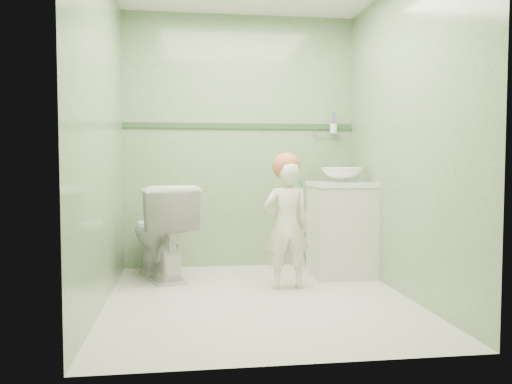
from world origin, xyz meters
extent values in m
plane|color=silver|center=(0.00, 0.00, 0.00)|extent=(2.50, 2.50, 0.00)
cube|color=gray|center=(0.00, 1.25, 1.20)|extent=(2.20, 0.04, 2.40)
cube|color=gray|center=(0.00, -1.25, 1.20)|extent=(2.20, 0.04, 2.40)
cube|color=gray|center=(-1.10, 0.00, 1.20)|extent=(0.04, 2.50, 2.40)
cube|color=gray|center=(1.10, 0.00, 1.20)|extent=(0.04, 2.50, 2.40)
cube|color=#315033|center=(0.00, 1.24, 1.35)|extent=(2.20, 0.02, 0.05)
cube|color=silver|center=(0.84, 0.70, 0.40)|extent=(0.52, 0.50, 0.80)
cube|color=white|center=(0.84, 0.70, 0.81)|extent=(0.54, 0.52, 0.04)
imported|color=white|center=(0.84, 0.70, 0.89)|extent=(0.37, 0.37, 0.13)
cylinder|color=silver|center=(0.84, 0.90, 0.95)|extent=(0.03, 0.03, 0.18)
cylinder|color=silver|center=(0.84, 0.85, 1.03)|extent=(0.02, 0.12, 0.02)
cylinder|color=silver|center=(0.84, 1.20, 1.28)|extent=(0.26, 0.02, 0.02)
cylinder|color=silver|center=(0.90, 1.18, 1.33)|extent=(0.07, 0.07, 0.09)
cylinder|color=#DE5038|center=(0.91, 1.19, 1.40)|extent=(0.01, 0.01, 0.17)
cylinder|color=#8256C5|center=(0.90, 1.17, 1.40)|extent=(0.01, 0.01, 0.17)
cylinder|color=blue|center=(0.89, 1.17, 1.40)|extent=(0.01, 0.01, 0.17)
imported|color=white|center=(-0.74, 0.80, 0.41)|extent=(0.69, 0.91, 0.82)
imported|color=white|center=(0.27, 0.30, 0.50)|extent=(0.37, 0.25, 1.01)
sphere|color=#B36540|center=(0.27, 0.33, 0.97)|extent=(0.22, 0.22, 0.22)
cylinder|color=#158565|center=(0.35, 0.17, 0.85)|extent=(0.07, 0.13, 0.06)
cube|color=white|center=(0.29, 0.22, 0.89)|extent=(0.03, 0.03, 0.02)
camera|label=1|loc=(-0.53, -3.72, 1.01)|focal=36.48mm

